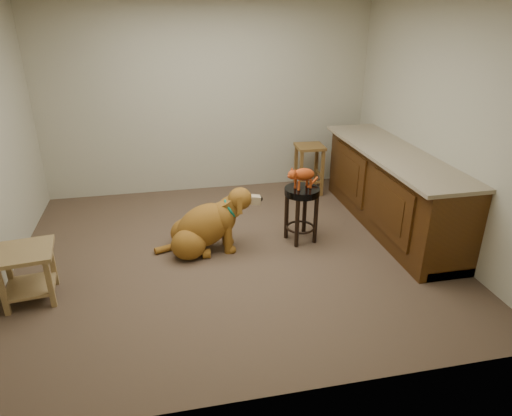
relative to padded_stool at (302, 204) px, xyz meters
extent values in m
cube|color=#4E3B2B|center=(-0.79, -0.16, -0.45)|extent=(4.50, 4.00, 0.01)
cube|color=#AEA78C|center=(-0.79, 1.84, 0.85)|extent=(4.50, 0.04, 2.60)
cube|color=#AEA78C|center=(-0.79, -2.16, 0.85)|extent=(4.50, 0.04, 2.60)
cube|color=#AEA78C|center=(1.46, -0.16, 0.85)|extent=(0.04, 4.00, 2.60)
cube|color=#46270C|center=(1.16, 0.14, 0.00)|extent=(0.60, 2.50, 0.90)
cube|color=gray|center=(1.13, 0.14, 0.47)|extent=(0.70, 2.56, 0.04)
cube|color=black|center=(1.20, 0.14, -0.40)|extent=(0.52, 2.50, 0.10)
cube|color=#46270C|center=(0.85, -0.41, 0.05)|extent=(0.02, 0.90, 0.62)
cube|color=#46270C|center=(0.85, 0.69, 0.05)|extent=(0.02, 0.90, 0.62)
cube|color=#3A1F0A|center=(0.83, -0.41, 0.05)|extent=(0.02, 0.60, 0.40)
cube|color=#3A1F0A|center=(0.83, 0.69, 0.05)|extent=(0.02, 0.60, 0.40)
cylinder|color=black|center=(0.09, 0.14, -0.17)|extent=(0.05, 0.05, 0.56)
cylinder|color=black|center=(-0.14, 0.09, -0.17)|extent=(0.05, 0.05, 0.56)
cylinder|color=black|center=(0.14, -0.09, -0.17)|extent=(0.05, 0.05, 0.56)
cylinder|color=black|center=(-0.09, -0.14, -0.17)|extent=(0.05, 0.05, 0.56)
torus|color=black|center=(0.00, 0.00, -0.29)|extent=(0.40, 0.40, 0.03)
cylinder|color=black|center=(0.00, 0.00, 0.15)|extent=(0.39, 0.39, 0.08)
cube|color=brown|center=(0.69, 1.51, -0.12)|extent=(0.04, 0.04, 0.66)
cube|color=brown|center=(0.39, 1.53, -0.12)|extent=(0.04, 0.04, 0.66)
cube|color=brown|center=(0.68, 1.21, -0.12)|extent=(0.04, 0.04, 0.66)
cube|color=brown|center=(0.37, 1.23, -0.12)|extent=(0.04, 0.04, 0.66)
cube|color=brown|center=(0.53, 1.37, 0.23)|extent=(0.39, 0.39, 0.04)
cube|color=olive|center=(-2.56, -0.39, -0.22)|extent=(0.05, 0.05, 0.47)
cube|color=olive|center=(-2.93, -0.43, -0.22)|extent=(0.05, 0.05, 0.47)
cube|color=olive|center=(-2.52, -0.76, -0.22)|extent=(0.05, 0.05, 0.47)
cube|color=olive|center=(-2.89, -0.80, -0.22)|extent=(0.05, 0.05, 0.47)
cube|color=olive|center=(-2.72, -0.59, 0.03)|extent=(0.54, 0.54, 0.04)
cube|color=olive|center=(-2.72, -0.59, -0.32)|extent=(0.46, 0.46, 0.03)
ellipsoid|color=brown|center=(-1.26, 0.13, -0.29)|extent=(0.38, 0.32, 0.34)
ellipsoid|color=brown|center=(-1.27, -0.15, -0.29)|extent=(0.38, 0.32, 0.34)
cylinder|color=brown|center=(-1.08, 0.14, -0.41)|extent=(0.09, 0.11, 0.11)
cylinder|color=brown|center=(-1.09, -0.17, -0.41)|extent=(0.09, 0.11, 0.11)
ellipsoid|color=brown|center=(-1.09, -0.01, -0.15)|extent=(0.78, 0.43, 0.69)
ellipsoid|color=brown|center=(-0.89, -0.02, -0.07)|extent=(0.30, 0.33, 0.35)
cylinder|color=brown|center=(-0.84, 0.07, -0.25)|extent=(0.09, 0.09, 0.40)
cylinder|color=brown|center=(-0.85, -0.12, -0.25)|extent=(0.09, 0.09, 0.40)
sphere|color=brown|center=(-0.81, 0.07, -0.42)|extent=(0.11, 0.11, 0.11)
sphere|color=brown|center=(-0.81, -0.12, -0.42)|extent=(0.11, 0.11, 0.11)
cylinder|color=brown|center=(-0.80, -0.02, 0.04)|extent=(0.26, 0.19, 0.26)
ellipsoid|color=brown|center=(-0.70, -0.03, 0.13)|extent=(0.26, 0.24, 0.24)
cube|color=tan|center=(-0.56, -0.03, 0.11)|extent=(0.17, 0.10, 0.11)
sphere|color=black|center=(-0.48, -0.03, 0.12)|extent=(0.06, 0.06, 0.06)
cube|color=brown|center=(-0.71, 0.09, 0.10)|extent=(0.05, 0.06, 0.18)
cube|color=brown|center=(-0.72, -0.14, 0.10)|extent=(0.05, 0.06, 0.18)
torus|color=#0D6A4B|center=(-0.80, -0.02, 0.03)|extent=(0.14, 0.23, 0.21)
cylinder|color=#D8BF4C|center=(-0.75, -0.02, -0.05)|extent=(0.01, 0.05, 0.05)
cylinder|color=brown|center=(-1.48, 0.05, -0.41)|extent=(0.32, 0.17, 0.07)
ellipsoid|color=#AA3911|center=(0.01, 0.00, 0.34)|extent=(0.30, 0.19, 0.17)
cylinder|color=#AA3911|center=(-0.07, 0.02, 0.24)|extent=(0.03, 0.03, 0.10)
sphere|color=#AA3911|center=(-0.07, 0.02, 0.20)|extent=(0.03, 0.03, 0.03)
cylinder|color=#AA3911|center=(-0.06, -0.05, 0.24)|extent=(0.03, 0.03, 0.10)
sphere|color=#AA3911|center=(-0.06, -0.05, 0.20)|extent=(0.03, 0.03, 0.03)
cylinder|color=#AA3911|center=(0.07, 0.05, 0.24)|extent=(0.03, 0.03, 0.10)
sphere|color=#AA3911|center=(0.07, 0.05, 0.20)|extent=(0.03, 0.03, 0.03)
cylinder|color=#AA3911|center=(0.09, -0.02, 0.24)|extent=(0.03, 0.03, 0.10)
sphere|color=#AA3911|center=(0.09, -0.02, 0.20)|extent=(0.03, 0.03, 0.03)
sphere|color=#AA3911|center=(-0.12, -0.03, 0.36)|extent=(0.10, 0.10, 0.10)
sphere|color=#AA3911|center=(-0.17, -0.04, 0.35)|extent=(0.04, 0.04, 0.04)
sphere|color=brown|center=(-0.18, -0.04, 0.35)|extent=(0.02, 0.02, 0.02)
cone|color=#AA3911|center=(-0.12, 0.00, 0.41)|extent=(0.05, 0.05, 0.05)
cone|color=#C66B60|center=(-0.12, 0.00, 0.41)|extent=(0.03, 0.03, 0.03)
cone|color=#AA3911|center=(-0.11, -0.06, 0.41)|extent=(0.05, 0.05, 0.05)
cone|color=#C66B60|center=(-0.11, -0.06, 0.41)|extent=(0.03, 0.03, 0.03)
cylinder|color=#AA3911|center=(0.14, 0.07, 0.21)|extent=(0.18, 0.15, 0.10)
camera|label=1|loc=(-1.44, -4.42, 2.01)|focal=32.00mm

